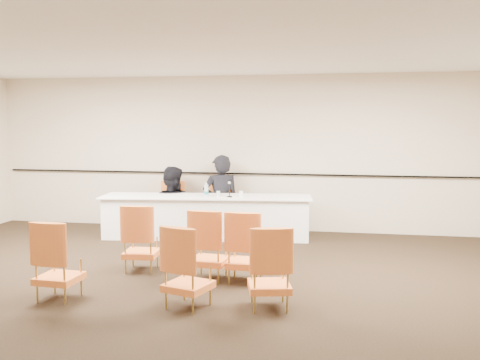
# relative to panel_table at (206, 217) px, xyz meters

# --- Properties ---
(floor) EXTENTS (10.00, 10.00, 0.00)m
(floor) POSITION_rel_panel_table_xyz_m (0.46, -3.09, -0.38)
(floor) COLOR black
(floor) RESTS_ON ground
(ceiling) EXTENTS (10.00, 10.00, 0.00)m
(ceiling) POSITION_rel_panel_table_xyz_m (0.46, -3.09, 2.62)
(ceiling) COLOR white
(ceiling) RESTS_ON ground
(wall_back) EXTENTS (10.00, 0.04, 3.00)m
(wall_back) POSITION_rel_panel_table_xyz_m (0.46, 0.91, 1.12)
(wall_back) COLOR beige
(wall_back) RESTS_ON ground
(wall_rail) EXTENTS (9.80, 0.04, 0.03)m
(wall_rail) POSITION_rel_panel_table_xyz_m (0.46, 0.87, 0.72)
(wall_rail) COLOR black
(wall_rail) RESTS_ON wall_back
(panel_table) EXTENTS (3.87, 1.30, 0.76)m
(panel_table) POSITION_rel_panel_table_xyz_m (0.00, 0.00, 0.00)
(panel_table) COLOR white
(panel_table) RESTS_ON ground
(panelist_main) EXTENTS (0.81, 0.66, 1.91)m
(panelist_main) POSITION_rel_panel_table_xyz_m (0.15, 0.58, 0.14)
(panelist_main) COLOR black
(panelist_main) RESTS_ON ground
(panelist_main_chair) EXTENTS (0.55, 0.55, 0.95)m
(panelist_main_chair) POSITION_rel_panel_table_xyz_m (0.15, 0.58, 0.09)
(panelist_main_chair) COLOR orange
(panelist_main_chair) RESTS_ON ground
(panelist_second) EXTENTS (0.90, 0.71, 1.82)m
(panelist_second) POSITION_rel_panel_table_xyz_m (-0.82, 0.47, -0.04)
(panelist_second) COLOR black
(panelist_second) RESTS_ON ground
(panelist_second_chair) EXTENTS (0.55, 0.55, 0.95)m
(panelist_second_chair) POSITION_rel_panel_table_xyz_m (-0.82, 0.47, 0.09)
(panelist_second_chair) COLOR orange
(panelist_second_chair) RESTS_ON ground
(papers) EXTENTS (0.33, 0.27, 0.00)m
(papers) POSITION_rel_panel_table_xyz_m (0.32, -0.03, 0.38)
(papers) COLOR white
(papers) RESTS_ON panel_table
(microphone) EXTENTS (0.14, 0.21, 0.27)m
(microphone) POSITION_rel_panel_table_xyz_m (0.45, -0.08, 0.52)
(microphone) COLOR black
(microphone) RESTS_ON panel_table
(water_bottle) EXTENTS (0.10, 0.10, 0.25)m
(water_bottle) POSITION_rel_panel_table_xyz_m (0.03, -0.09, 0.51)
(water_bottle) COLOR teal
(water_bottle) RESTS_ON panel_table
(drinking_glass) EXTENTS (0.09, 0.09, 0.10)m
(drinking_glass) POSITION_rel_panel_table_xyz_m (0.23, -0.03, 0.43)
(drinking_glass) COLOR silver
(drinking_glass) RESTS_ON panel_table
(coffee_cup) EXTENTS (0.08, 0.08, 0.12)m
(coffee_cup) POSITION_rel_panel_table_xyz_m (0.66, -0.08, 0.44)
(coffee_cup) COLOR white
(coffee_cup) RESTS_ON panel_table
(aud_chair_front_left) EXTENTS (0.54, 0.54, 0.95)m
(aud_chair_front_left) POSITION_rel_panel_table_xyz_m (-0.35, -2.33, 0.09)
(aud_chair_front_left) COLOR orange
(aud_chair_front_left) RESTS_ON ground
(aud_chair_front_mid) EXTENTS (0.54, 0.54, 0.95)m
(aud_chair_front_mid) POSITION_rel_panel_table_xyz_m (0.69, -2.56, 0.09)
(aud_chair_front_mid) COLOR orange
(aud_chair_front_mid) RESTS_ON ground
(aud_chair_front_right) EXTENTS (0.50, 0.50, 0.95)m
(aud_chair_front_right) POSITION_rel_panel_table_xyz_m (1.18, -2.59, 0.09)
(aud_chair_front_right) COLOR orange
(aud_chair_front_right) RESTS_ON ground
(aud_chair_back_left) EXTENTS (0.53, 0.53, 0.95)m
(aud_chair_back_left) POSITION_rel_panel_table_xyz_m (-0.87, -3.67, 0.09)
(aud_chair_back_left) COLOR orange
(aud_chair_back_left) RESTS_ON ground
(aud_chair_back_mid) EXTENTS (0.63, 0.63, 0.95)m
(aud_chair_back_mid) POSITION_rel_panel_table_xyz_m (0.72, -3.69, 0.09)
(aud_chair_back_mid) COLOR orange
(aud_chair_back_mid) RESTS_ON ground
(aud_chair_back_right) EXTENTS (0.61, 0.61, 0.95)m
(aud_chair_back_right) POSITION_rel_panel_table_xyz_m (1.62, -3.54, 0.09)
(aud_chair_back_right) COLOR orange
(aud_chair_back_right) RESTS_ON ground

